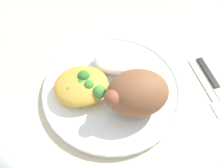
% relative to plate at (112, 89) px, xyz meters
% --- Properties ---
extents(ground_plane, '(2.00, 2.00, 0.00)m').
position_rel_plate_xyz_m(ground_plane, '(0.00, 0.00, -0.01)').
color(ground_plane, beige).
extents(plate, '(0.28, 0.28, 0.02)m').
position_rel_plate_xyz_m(plate, '(0.00, 0.00, 0.00)').
color(plate, white).
rests_on(plate, ground_plane).
extents(roasted_chicken, '(0.12, 0.09, 0.08)m').
position_rel_plate_xyz_m(roasted_chicken, '(-0.04, 0.05, 0.05)').
color(roasted_chicken, brown).
rests_on(roasted_chicken, plate).
extents(rice_pile, '(0.10, 0.08, 0.03)m').
position_rel_plate_xyz_m(rice_pile, '(-0.02, -0.06, 0.02)').
color(rice_pile, white).
rests_on(rice_pile, plate).
extents(mac_cheese_with_broccoli, '(0.10, 0.09, 0.04)m').
position_rel_plate_xyz_m(mac_cheese_with_broccoli, '(0.06, 0.00, 0.03)').
color(mac_cheese_with_broccoli, gold).
rests_on(mac_cheese_with_broccoli, plate).
extents(fork, '(0.03, 0.14, 0.01)m').
position_rel_plate_xyz_m(fork, '(-0.19, 0.03, -0.01)').
color(fork, silver).
rests_on(fork, ground_plane).
extents(knife, '(0.04, 0.19, 0.01)m').
position_rel_plate_xyz_m(knife, '(-0.21, 0.02, -0.01)').
color(knife, black).
rests_on(knife, ground_plane).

